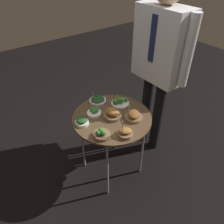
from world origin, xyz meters
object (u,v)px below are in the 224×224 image
Objects in this scene: bowl_spinach_front_center at (82,121)px; waiter_figure at (160,54)px; serving_cart at (112,121)px; bowl_broccoli_mid_right at (102,134)px; bowl_roast_front_right at (125,133)px; bowl_spinach_near_rim at (98,100)px; bowl_roast_center at (112,114)px; bowl_roast_mid_left at (133,116)px; bowl_broccoli_front_left at (94,112)px; bowl_broccoli_back_right at (120,102)px.

bowl_spinach_front_center is 0.07× the size of waiter_figure.
serving_cart is 5.23× the size of bowl_broccoli_mid_right.
bowl_roast_front_right is 0.51m from bowl_spinach_near_rim.
bowl_roast_center is 1.07× the size of bowl_roast_mid_left.
serving_cart is 0.08m from bowl_roast_center.
serving_cart is 5.00× the size of bowl_broccoli_front_left.
bowl_roast_center is 0.20m from bowl_broccoli_back_right.
bowl_spinach_near_rim is at bearing -109.59° from waiter_figure.
bowl_roast_mid_left reaches higher than bowl_roast_front_right.
bowl_broccoli_back_right is at bearing 87.29° from bowl_broccoli_front_left.
waiter_figure reaches higher than bowl_roast_mid_left.
serving_cart is at bearing 166.06° from bowl_roast_front_right.
waiter_figure is at bearing 85.05° from bowl_broccoli_front_left.
waiter_figure reaches higher than bowl_roast_front_right.
serving_cart is at bearing 43.34° from bowl_broccoli_front_left.
bowl_spinach_near_rim reaches higher than bowl_spinach_front_center.
bowl_spinach_front_center is at bearing -106.34° from serving_cart.
serving_cart is 6.07× the size of bowl_spinach_front_center.
bowl_broccoli_front_left is 0.85× the size of bowl_roast_front_right.
bowl_broccoli_back_right is at bearing 147.06° from bowl_roast_front_right.
bowl_spinach_front_center reaches higher than serving_cart.
bowl_broccoli_back_right is at bearing 171.15° from bowl_roast_mid_left.
bowl_roast_mid_left is (0.25, 0.24, 0.01)m from bowl_broccoli_front_left.
bowl_spinach_near_rim is 0.09× the size of waiter_figure.
bowl_broccoli_front_left is 0.08× the size of waiter_figure.
waiter_figure reaches higher than serving_cart.
bowl_spinach_near_rim is at bearing 149.39° from bowl_broccoli_mid_right.
bowl_broccoli_back_right is 0.21m from bowl_spinach_near_rim.
bowl_spinach_near_rim is 0.71m from waiter_figure.
bowl_roast_center reaches higher than bowl_broccoli_front_left.
bowl_broccoli_back_right is at bearing -96.39° from waiter_figure.
bowl_roast_front_right is (0.25, -0.06, 0.08)m from serving_cart.
bowl_broccoli_front_left is at bearing -94.95° from waiter_figure.
bowl_broccoli_front_left is 0.85× the size of bowl_broccoli_back_right.
bowl_roast_front_right reaches higher than bowl_broccoli_front_left.
bowl_broccoli_front_left is at bearing -136.66° from serving_cart.
waiter_figure is (0.02, 0.84, 0.38)m from bowl_spinach_front_center.
bowl_broccoli_mid_right reaches higher than bowl_spinach_front_center.
bowl_broccoli_mid_right is at bearing -22.00° from bowl_broccoli_front_left.
bowl_broccoli_mid_right is 0.45m from bowl_broccoli_back_right.
serving_cart is at bearing -84.67° from waiter_figure.
waiter_figure reaches higher than bowl_roast_center.
bowl_broccoli_back_right is 0.10× the size of waiter_figure.
bowl_broccoli_front_left is 1.05× the size of bowl_broccoli_mid_right.
bowl_broccoli_mid_right is at bearing -75.72° from waiter_figure.
serving_cart is at bearing 73.66° from bowl_spinach_front_center.
bowl_roast_front_right is (0.12, -0.19, -0.00)m from bowl_roast_mid_left.
bowl_roast_front_right is (0.36, 0.05, 0.00)m from bowl_broccoli_front_left.
bowl_spinach_front_center is at bearing -149.05° from bowl_roast_front_right.
bowl_roast_mid_left is at bearing 61.67° from bowl_spinach_front_center.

